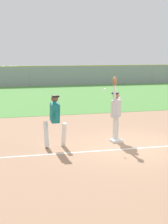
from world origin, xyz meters
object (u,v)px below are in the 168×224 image
Objects in this scene: first_base at (116,141)px; parked_car_blue at (62,76)px; baseball at (105,89)px; parked_car_red at (11,77)px; runner at (55,117)px; fielder at (116,109)px; parked_car_silver at (110,75)px.

parked_car_blue reaches higher than first_base.
first_base is at bearing -9.96° from baseball.
first_base is at bearing -85.80° from parked_car_red.
baseball is 0.02× the size of parked_car_blue.
parked_car_red is at bearing 89.40° from runner.
parked_car_blue is (6.57, 27.34, -0.32)m from runner.
fielder is at bearing -101.42° from parked_car_blue.
fielder is 26.85m from parked_car_red.
parked_car_silver is at bearing 70.02° from first_base.
fielder reaches higher than parked_car_silver.
fielder is 1.33× the size of runner.
parked_car_red is 1.00× the size of parked_car_blue.
runner is at bearing 42.91° from fielder.
first_base is at bearing 4.84° from runner.
parked_car_blue is at bearing 78.45° from runner.
parked_car_red is (1.21, 27.11, -0.32)m from runner.
fielder is 27.40m from parked_car_blue.
first_base is 0.08× the size of parked_car_silver.
runner is 0.39× the size of parked_car_red.
baseball reaches higher than parked_car_silver.
runner is 27.14m from parked_car_red.
runner is 28.12m from parked_car_blue.
parked_car_red is (-0.99, 27.00, 0.63)m from first_base.
parked_car_red is at bearing -179.89° from parked_car_blue.
parked_car_silver is (9.72, 26.66, -0.45)m from fielder.
first_base is 5.14× the size of baseball.
parked_car_red and parked_car_blue have the same top height.
parked_car_blue is at bearing -63.51° from fielder.
fielder is at bearing 9.27° from runner.
fielder is 0.51× the size of parked_car_silver.
parked_car_red is (-1.02, 26.82, -0.45)m from fielder.
fielder reaches higher than baseball.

